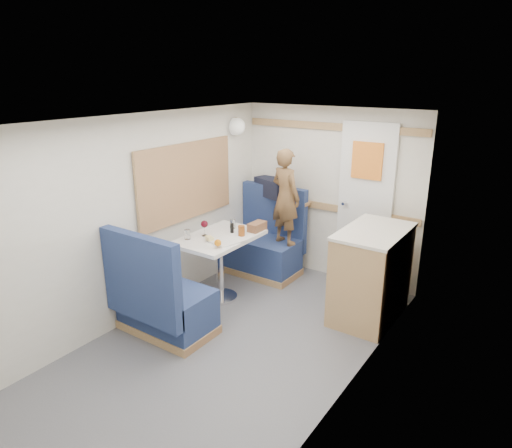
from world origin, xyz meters
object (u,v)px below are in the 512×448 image
Objects in this scene: pepper_grinder at (232,228)px; tumbler_mid at (233,224)px; tray at (228,241)px; person at (285,197)px; cheese_block at (209,238)px; bench_far at (264,249)px; bread_loaf at (257,226)px; galley_counter at (371,273)px; bench_near at (162,305)px; orange_fruit at (218,243)px; wine_glass at (204,225)px; dome_light at (237,127)px; tumbler_left at (187,234)px; dinette_table at (220,250)px; duffel_bag at (272,187)px; beer_glass at (241,231)px.

tumbler_mid is at bearing 124.63° from pepper_grinder.
person is at bearing 82.19° from tray.
person reaches higher than cheese_block.
person reaches higher than tray.
bread_loaf is (0.23, -0.49, 0.47)m from bench_far.
galley_counter is at bearing -178.39° from person.
galley_counter reaches higher than tumbler_mid.
tumbler_mid is (-0.22, 0.37, 0.04)m from tray.
tumbler_mid is (-0.04, 1.15, 0.47)m from bench_near.
bench_near is (0.00, -1.73, 0.00)m from bench_far.
wine_glass reaches higher than orange_fruit.
galley_counter is 1.56m from tumbler_mid.
tumbler_left is (0.18, -1.10, -0.98)m from dome_light.
cheese_block is (0.02, -0.18, 0.19)m from dinette_table.
duffel_bag is 2.75× the size of wine_glass.
tumbler_left is 0.56m from beer_glass.
bench_far is 0.77m from person.
bench_far is at bearing 167.90° from galley_counter.
dome_light reaches higher than wine_glass.
bread_loaf is at bearing 83.45° from tray.
tray is at bearing 32.83° from cheese_block.
beer_glass is (0.23, -0.15, 0.01)m from tumbler_mid.
beer_glass is at bearing -162.32° from galley_counter.
tray is (0.17, 0.79, 0.43)m from bench_near.
wine_glass reaches higher than tumbler_left.
duffel_bag is 1.21m from wine_glass.
bench_far is at bearing 93.64° from pepper_grinder.
dinette_table is 0.99m from person.
dome_light reaches higher than tumbler_left.
dome_light is 1.32m from wine_glass.
orange_fruit reaches higher than cheese_block.
orange_fruit is 0.61m from tumbler_mid.
orange_fruit is (0.20, 0.59, 0.47)m from bench_near.
dome_light is 0.85m from duffel_bag.
wine_glass is (-0.13, 0.79, 0.54)m from bench_near.
person reaches higher than orange_fruit.
tumbler_left is at bearing -161.83° from cheese_block.
wine_glass is at bearing -97.94° from bench_far.
bench_far is (-0.00, 0.86, -0.27)m from dinette_table.
bread_loaf is at bearing 96.59° from person.
tumbler_left is (-0.38, -0.18, 0.04)m from tray.
dome_light reaches higher than bench_far.
beer_glass reaches higher than dinette_table.
dinette_table is 1.57m from galley_counter.
bench_far is 9.45× the size of beer_glass.
orange_fruit is 0.65m from bread_loaf.
tray is 3.02× the size of pepper_grinder.
tumbler_left is at bearing -114.55° from wine_glass.
wine_glass is at bearing -74.49° from duffel_bag.
beer_glass reaches higher than pepper_grinder.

